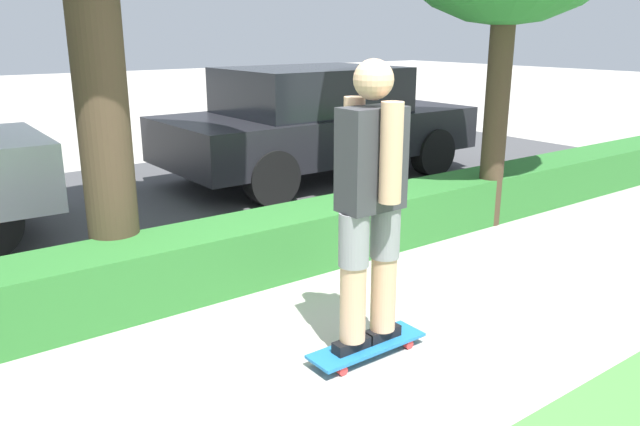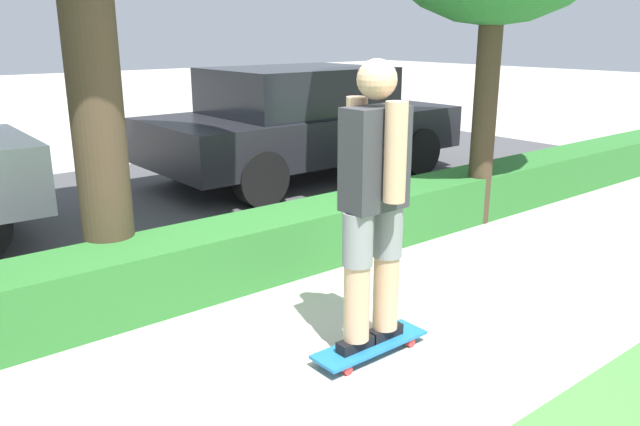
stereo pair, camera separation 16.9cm
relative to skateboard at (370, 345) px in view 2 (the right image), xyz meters
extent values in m
plane|color=#ADA89E|center=(0.09, -0.02, -0.07)|extent=(60.00, 60.00, 0.00)
cube|color=#474749|center=(0.09, 4.18, -0.06)|extent=(15.55, 5.00, 0.01)
cube|color=#2D702D|center=(0.09, 1.58, 0.18)|extent=(15.55, 0.60, 0.50)
cube|color=#1E6BAD|center=(0.00, 0.00, 0.00)|extent=(0.81, 0.24, 0.02)
cylinder|color=red|center=(0.28, -0.09, -0.04)|extent=(0.06, 0.04, 0.06)
cylinder|color=red|center=(0.28, 0.09, -0.04)|extent=(0.06, 0.04, 0.06)
cylinder|color=red|center=(-0.28, -0.09, -0.04)|extent=(0.06, 0.04, 0.06)
cylinder|color=red|center=(-0.28, 0.09, -0.04)|extent=(0.06, 0.04, 0.06)
cube|color=black|center=(-0.12, 0.00, 0.05)|extent=(0.26, 0.09, 0.07)
cylinder|color=tan|center=(-0.12, 0.00, 0.49)|extent=(0.16, 0.16, 0.82)
cylinder|color=gray|center=(-0.12, 0.00, 0.74)|extent=(0.18, 0.18, 0.33)
cube|color=black|center=(0.12, 0.00, 0.05)|extent=(0.26, 0.09, 0.07)
cylinder|color=tan|center=(0.12, 0.00, 0.49)|extent=(0.16, 0.16, 0.82)
cylinder|color=gray|center=(0.12, 0.00, 0.74)|extent=(0.18, 0.18, 0.33)
cube|color=#333338|center=(0.00, 0.00, 1.21)|extent=(0.39, 0.21, 0.61)
cylinder|color=tan|center=(0.00, -0.16, 1.27)|extent=(0.13, 0.13, 0.57)
cylinder|color=tan|center=(0.00, 0.16, 1.27)|extent=(0.13, 0.13, 0.57)
sphere|color=tan|center=(0.00, 0.00, 1.66)|extent=(0.23, 0.23, 0.23)
cylinder|color=#423323|center=(-0.92, 1.92, 1.69)|extent=(0.38, 0.38, 3.52)
cylinder|color=#423323|center=(2.91, 1.39, 1.27)|extent=(0.25, 0.25, 2.67)
cube|color=black|center=(2.78, 4.27, 0.56)|extent=(4.37, 1.98, 0.59)
cube|color=black|center=(2.65, 4.27, 1.16)|extent=(2.28, 1.73, 0.60)
cylinder|color=black|center=(4.13, 3.37, 0.27)|extent=(0.67, 0.23, 0.67)
cylinder|color=black|center=(4.13, 5.17, 0.27)|extent=(0.67, 0.23, 0.67)
cylinder|color=black|center=(1.43, 3.37, 0.27)|extent=(0.67, 0.23, 0.67)
cylinder|color=black|center=(1.43, 5.17, 0.27)|extent=(0.67, 0.23, 0.67)
camera|label=1|loc=(-2.37, -2.68, 1.92)|focal=35.00mm
camera|label=2|loc=(-2.50, -2.58, 1.92)|focal=35.00mm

